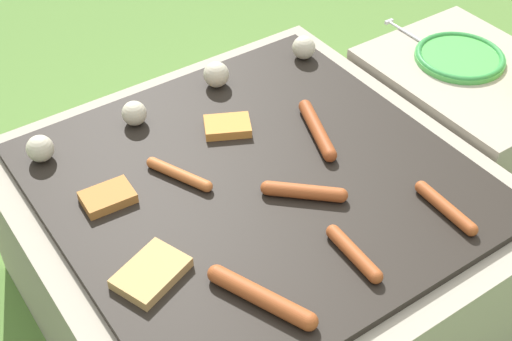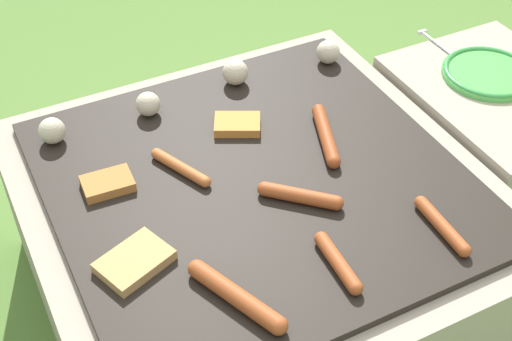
{
  "view_description": "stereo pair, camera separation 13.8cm",
  "coord_description": "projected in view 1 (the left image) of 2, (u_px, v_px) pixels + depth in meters",
  "views": [
    {
      "loc": [
        -0.58,
        -0.85,
        1.34
      ],
      "look_at": [
        0.0,
        0.0,
        0.42
      ],
      "focal_mm": 50.0,
      "sensor_mm": 36.0,
      "label": 1
    },
    {
      "loc": [
        -0.47,
        -0.92,
        1.34
      ],
      "look_at": [
        0.0,
        0.0,
        0.42
      ],
      "focal_mm": 50.0,
      "sensor_mm": 36.0,
      "label": 2
    }
  ],
  "objects": [
    {
      "name": "fork_utensil",
      "position": [
        415.0,
        37.0,
        1.78
      ],
      "size": [
        0.02,
        0.22,
        0.01
      ],
      "color": "silver",
      "rests_on": "side_ledge"
    },
    {
      "name": "sausage_front_left",
      "position": [
        304.0,
        192.0,
        1.35
      ],
      "size": [
        0.13,
        0.12,
        0.03
      ],
      "color": "#A34C23",
      "rests_on": "grill"
    },
    {
      "name": "sausage_back_center",
      "position": [
        354.0,
        253.0,
        1.23
      ],
      "size": [
        0.03,
        0.15,
        0.03
      ],
      "color": "#A34C23",
      "rests_on": "grill"
    },
    {
      "name": "sausage_back_left",
      "position": [
        261.0,
        297.0,
        1.16
      ],
      "size": [
        0.1,
        0.2,
        0.03
      ],
      "color": "#A34C23",
      "rests_on": "grill"
    },
    {
      "name": "side_ledge",
      "position": [
        459.0,
        135.0,
        1.81
      ],
      "size": [
        0.38,
        0.48,
        0.4
      ],
      "color": "#A89E8C",
      "rests_on": "ground_plane"
    },
    {
      "name": "bread_slice_right",
      "position": [
        151.0,
        273.0,
        1.2
      ],
      "size": [
        0.14,
        0.12,
        0.02
      ],
      "color": "tan",
      "rests_on": "grill"
    },
    {
      "name": "ground_plane",
      "position": [
        256.0,
        304.0,
        1.66
      ],
      "size": [
        14.0,
        14.0,
        0.0
      ],
      "primitive_type": "plane",
      "color": "#567F38"
    },
    {
      "name": "bread_slice_center",
      "position": [
        108.0,
        197.0,
        1.34
      ],
      "size": [
        0.1,
        0.07,
        0.02
      ],
      "color": "#B27033",
      "rests_on": "grill"
    },
    {
      "name": "plate_colorful",
      "position": [
        460.0,
        57.0,
        1.7
      ],
      "size": [
        0.21,
        0.21,
        0.02
      ],
      "color": "#4CB24C",
      "rests_on": "side_ledge"
    },
    {
      "name": "sausage_back_right",
      "position": [
        179.0,
        174.0,
        1.39
      ],
      "size": [
        0.08,
        0.14,
        0.02
      ],
      "color": "#B7602D",
      "rests_on": "grill"
    },
    {
      "name": "sausage_front_center",
      "position": [
        317.0,
        130.0,
        1.49
      ],
      "size": [
        0.09,
        0.19,
        0.03
      ],
      "color": "#93421E",
      "rests_on": "grill"
    },
    {
      "name": "mushroom_row",
      "position": [
        184.0,
        92.0,
        1.56
      ],
      "size": [
        0.72,
        0.08,
        0.06
      ],
      "color": "beige",
      "rests_on": "grill"
    },
    {
      "name": "sausage_front_right",
      "position": [
        446.0,
        208.0,
        1.32
      ],
      "size": [
        0.03,
        0.16,
        0.02
      ],
      "color": "#A34C23",
      "rests_on": "grill"
    },
    {
      "name": "bread_slice_left",
      "position": [
        227.0,
        126.0,
        1.5
      ],
      "size": [
        0.12,
        0.1,
        0.02
      ],
      "color": "#D18438",
      "rests_on": "grill"
    },
    {
      "name": "grill",
      "position": [
        256.0,
        247.0,
        1.53
      ],
      "size": [
        0.88,
        0.88,
        0.4
      ],
      "color": "#A89E8C",
      "rests_on": "ground_plane"
    }
  ]
}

